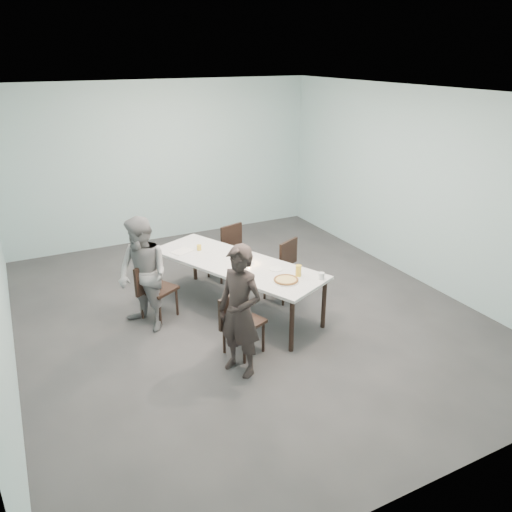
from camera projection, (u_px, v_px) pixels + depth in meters
name	position (u px, v px, depth m)	size (l,w,h in m)	color
ground	(244.00, 311.00, 7.16)	(7.00, 7.00, 0.00)	#333335
room_shell	(243.00, 172.00, 6.39)	(6.02, 7.02, 3.01)	#A2C7CC
table	(236.00, 266.00, 6.94)	(1.89, 2.74, 0.75)	white
chair_near_left	(239.00, 319.00, 5.96)	(0.65, 0.54, 0.87)	black
chair_far_left	(154.00, 286.00, 6.77)	(0.64, 0.57, 0.87)	black
chair_near_right	(284.00, 266.00, 7.43)	(0.65, 0.56, 0.87)	black
chair_far_right	(226.00, 248.00, 8.10)	(0.65, 0.51, 0.87)	black
diner_near	(240.00, 312.00, 5.55)	(0.57, 0.37, 1.56)	black
diner_far	(143.00, 275.00, 6.47)	(0.75, 0.58, 1.54)	gray
pizza	(286.00, 280.00, 6.34)	(0.34, 0.34, 0.04)	white
side_plate	(276.00, 269.00, 6.69)	(0.18, 0.18, 0.01)	white
beer_glass	(298.00, 271.00, 6.47)	(0.08, 0.08, 0.15)	yellow
water_tumbler	(321.00, 276.00, 6.39)	(0.08, 0.08, 0.09)	silver
tealight	(249.00, 262.00, 6.86)	(0.06, 0.06, 0.05)	silver
amber_tumbler	(199.00, 247.00, 7.33)	(0.07, 0.07, 0.08)	yellow
menu	(182.00, 251.00, 7.29)	(0.30, 0.22, 0.01)	silver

